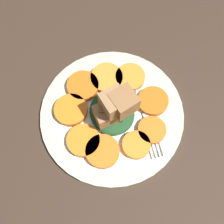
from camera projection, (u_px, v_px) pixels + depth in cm
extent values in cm
cube|color=#38281E|center=(112.00, 118.00, 58.23)|extent=(120.00, 120.00, 2.00)
cylinder|color=beige|center=(112.00, 115.00, 56.83)|extent=(26.05, 26.05, 1.00)
cylinder|color=white|center=(112.00, 115.00, 56.78)|extent=(20.84, 20.84, 1.00)
cylinder|color=orange|center=(83.00, 141.00, 53.87)|extent=(5.77, 5.77, 1.25)
cylinder|color=orange|center=(103.00, 151.00, 53.21)|extent=(5.89, 5.89, 1.25)
cylinder|color=orange|center=(136.00, 145.00, 53.60)|extent=(4.90, 4.90, 1.25)
cylinder|color=orange|center=(152.00, 130.00, 54.53)|extent=(4.99, 4.99, 1.25)
cylinder|color=orange|center=(153.00, 101.00, 56.45)|extent=(5.58, 5.58, 1.25)
cylinder|color=orange|center=(130.00, 77.00, 58.14)|extent=(5.55, 5.55, 1.25)
cylinder|color=orange|center=(107.00, 78.00, 58.09)|extent=(6.01, 6.01, 1.25)
cylinder|color=orange|center=(83.00, 86.00, 57.52)|extent=(5.88, 5.88, 1.25)
cylinder|color=orange|center=(71.00, 110.00, 55.86)|extent=(5.97, 5.97, 1.25)
ellipsoid|color=#1E4723|center=(112.00, 112.00, 55.42)|extent=(8.79, 7.91, 1.81)
cube|color=brown|center=(112.00, 106.00, 52.74)|extent=(5.31, 5.31, 3.93)
cube|color=#9E754C|center=(112.00, 106.00, 53.06)|extent=(3.61, 3.61, 3.31)
cube|color=#9E754C|center=(105.00, 114.00, 52.50)|extent=(3.56, 3.56, 3.41)
cube|color=olive|center=(123.00, 102.00, 48.96)|extent=(4.50, 4.50, 3.81)
cube|color=#9E754C|center=(117.00, 102.00, 49.08)|extent=(4.31, 4.31, 3.75)
cube|color=silver|center=(140.00, 95.00, 57.34)|extent=(11.77, 2.64, 0.40)
cube|color=silver|center=(150.00, 128.00, 55.10)|extent=(1.71, 2.48, 0.40)
cube|color=silver|center=(160.00, 143.00, 54.16)|extent=(4.62, 0.91, 0.40)
cube|color=silver|center=(156.00, 144.00, 54.10)|extent=(4.62, 0.91, 0.40)
cube|color=silver|center=(153.00, 145.00, 54.05)|extent=(4.62, 0.91, 0.40)
cube|color=silver|center=(149.00, 146.00, 53.99)|extent=(4.62, 0.91, 0.40)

